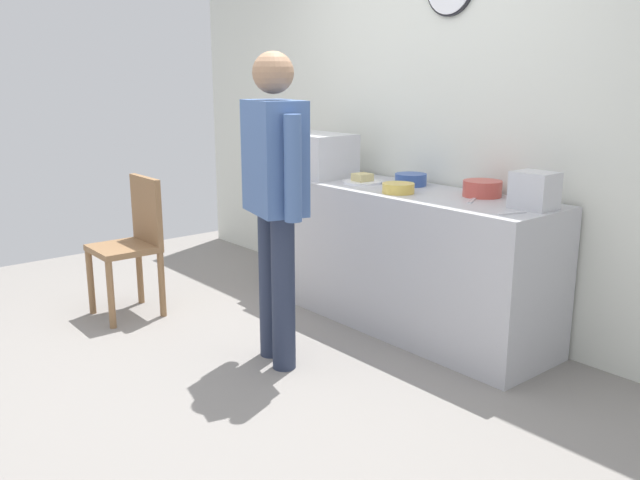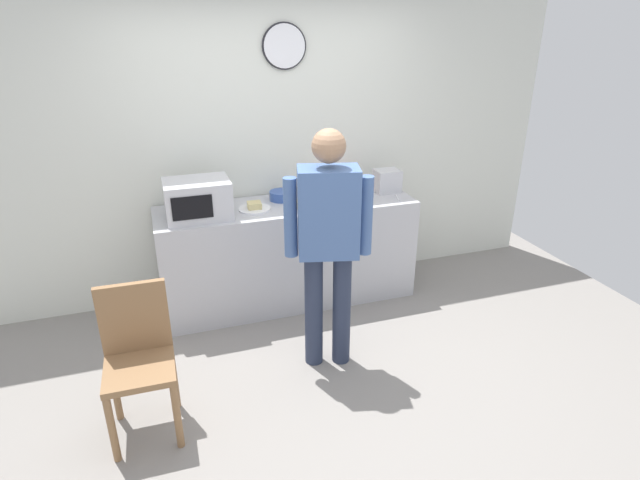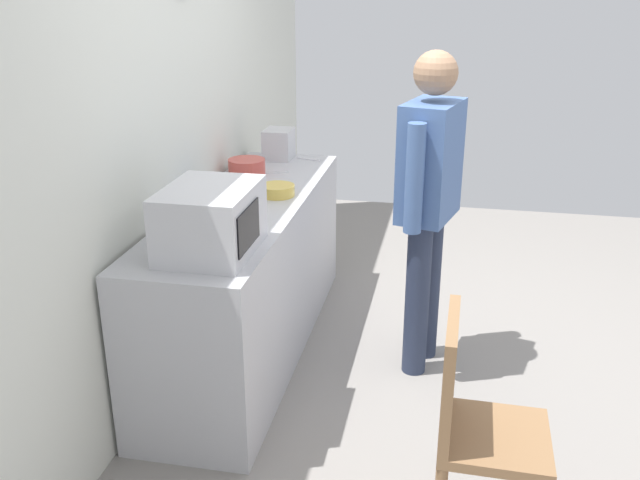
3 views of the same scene
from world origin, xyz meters
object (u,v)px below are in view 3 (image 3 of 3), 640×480
(spoon_utensil, at_px, (275,172))
(wooden_chair, at_px, (474,423))
(sandwich_plate, at_px, (237,215))
(mixing_bowl, at_px, (247,167))
(cereal_bowl, at_px, (222,194))
(toaster, at_px, (279,144))
(salad_bowl, at_px, (277,190))
(microwave, at_px, (211,220))
(person_standing, at_px, (429,192))
(fork_utensil, at_px, (309,159))

(spoon_utensil, xyz_separation_m, wooden_chair, (-1.85, -1.24, -0.38))
(sandwich_plate, height_order, mixing_bowl, mixing_bowl)
(cereal_bowl, height_order, toaster, toaster)
(spoon_utensil, bearing_deg, toaster, 10.32)
(salad_bowl, height_order, spoon_utensil, salad_bowl)
(cereal_bowl, height_order, mixing_bowl, mixing_bowl)
(microwave, distance_m, person_standing, 1.19)
(microwave, xyz_separation_m, fork_utensil, (1.69, -0.08, -0.15))
(salad_bowl, bearing_deg, mixing_bowl, 36.79)
(cereal_bowl, xyz_separation_m, toaster, (0.96, -0.07, 0.06))
(sandwich_plate, bearing_deg, salad_bowl, -13.16)
(mixing_bowl, distance_m, wooden_chair, 2.32)
(salad_bowl, distance_m, fork_utensil, 0.82)
(salad_bowl, relative_size, mixing_bowl, 0.86)
(mixing_bowl, relative_size, wooden_chair, 0.24)
(sandwich_plate, bearing_deg, spoon_utensil, 2.30)
(mixing_bowl, distance_m, spoon_utensil, 0.18)
(sandwich_plate, distance_m, wooden_chair, 1.60)
(wooden_chair, bearing_deg, fork_utensil, 26.34)
(salad_bowl, relative_size, person_standing, 0.11)
(sandwich_plate, relative_size, mixing_bowl, 1.14)
(cereal_bowl, relative_size, wooden_chair, 0.22)
(salad_bowl, distance_m, wooden_chair, 1.83)
(toaster, distance_m, spoon_utensil, 0.37)
(fork_utensil, height_order, person_standing, person_standing)
(sandwich_plate, bearing_deg, wooden_chair, -128.96)
(microwave, bearing_deg, toaster, 4.30)
(cereal_bowl, distance_m, toaster, 0.97)
(mixing_bowl, height_order, wooden_chair, mixing_bowl)
(spoon_utensil, bearing_deg, person_standing, -120.30)
(sandwich_plate, xyz_separation_m, cereal_bowl, (0.27, 0.17, 0.02))
(person_standing, xyz_separation_m, wooden_chair, (-1.28, -0.26, -0.49))
(cereal_bowl, bearing_deg, toaster, -4.44)
(salad_bowl, distance_m, mixing_bowl, 0.50)
(mixing_bowl, distance_m, toaster, 0.43)
(spoon_utensil, distance_m, person_standing, 1.14)
(salad_bowl, height_order, toaster, toaster)
(cereal_bowl, height_order, wooden_chair, cereal_bowl)
(fork_utensil, distance_m, wooden_chair, 2.50)
(spoon_utensil, bearing_deg, fork_utensil, -20.97)
(microwave, relative_size, fork_utensil, 2.94)
(salad_bowl, xyz_separation_m, cereal_bowl, (-0.15, 0.27, 0.01))
(sandwich_plate, relative_size, person_standing, 0.15)
(cereal_bowl, relative_size, toaster, 0.94)
(person_standing, bearing_deg, cereal_bowl, 91.73)
(cereal_bowl, bearing_deg, sandwich_plate, -147.46)
(sandwich_plate, height_order, toaster, toaster)
(cereal_bowl, bearing_deg, microwave, -164.45)
(microwave, relative_size, mixing_bowl, 2.18)
(salad_bowl, bearing_deg, fork_utensil, -0.39)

